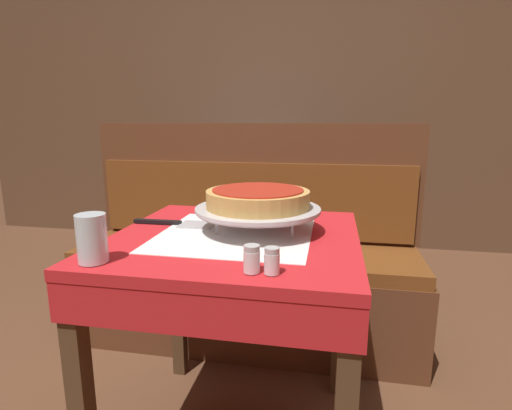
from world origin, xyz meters
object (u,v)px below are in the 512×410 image
(deep_dish_pizza, at_px, (258,198))
(napkin_holder, at_px, (243,199))
(pepper_shaker, at_px, (272,261))
(condiment_caddy, at_px, (237,162))
(dining_table_rear, at_px, (245,181))
(pizza_server, at_px, (178,223))
(water_glass_near, at_px, (92,238))
(salt_shaker, at_px, (252,259))
(dining_table_front, at_px, (236,264))
(pizza_pan_stand, at_px, (258,210))
(booth_bench, at_px, (247,275))

(deep_dish_pizza, height_order, napkin_holder, deep_dish_pizza)
(pepper_shaker, bearing_deg, condiment_caddy, 105.55)
(dining_table_rear, xyz_separation_m, pizza_server, (0.14, -1.68, 0.11))
(deep_dish_pizza, xyz_separation_m, water_glass_near, (-0.34, -0.34, -0.04))
(salt_shaker, relative_size, condiment_caddy, 0.39)
(dining_table_front, xyz_separation_m, deep_dish_pizza, (0.06, 0.05, 0.20))
(dining_table_front, bearing_deg, salt_shaker, -69.48)
(pizza_pan_stand, bearing_deg, booth_bench, 105.10)
(dining_table_rear, bearing_deg, pepper_shaker, -76.16)
(pizza_pan_stand, height_order, water_glass_near, water_glass_near)
(pizza_pan_stand, xyz_separation_m, deep_dish_pizza, (-0.00, 0.00, 0.04))
(water_glass_near, distance_m, condiment_caddy, 2.04)
(booth_bench, relative_size, pepper_shaker, 27.09)
(pizza_pan_stand, height_order, napkin_holder, napkin_holder)
(napkin_holder, bearing_deg, deep_dish_pizza, -68.47)
(pizza_server, distance_m, condiment_caddy, 1.68)
(dining_table_rear, xyz_separation_m, pizza_pan_stand, (0.41, -1.71, 0.17))
(dining_table_front, height_order, pizza_server, pizza_server)
(pizza_server, distance_m, salt_shaker, 0.49)
(water_glass_near, relative_size, condiment_caddy, 0.73)
(napkin_holder, height_order, condiment_caddy, condiment_caddy)
(dining_table_front, xyz_separation_m, pizza_server, (-0.21, 0.07, 0.10))
(napkin_holder, bearing_deg, booth_bench, 99.94)
(deep_dish_pizza, height_order, pizza_server, deep_dish_pizza)
(dining_table_front, height_order, water_glass_near, water_glass_near)
(dining_table_front, distance_m, pepper_shaker, 0.35)
(dining_table_front, relative_size, pizza_server, 2.67)
(pepper_shaker, bearing_deg, salt_shaker, 180.00)
(water_glass_near, distance_m, salt_shaker, 0.39)
(dining_table_front, height_order, salt_shaker, salt_shaker)
(water_glass_near, bearing_deg, dining_table_rear, 91.98)
(dining_table_rear, xyz_separation_m, condiment_caddy, (-0.06, -0.01, 0.14))
(salt_shaker, bearing_deg, dining_table_rear, 102.63)
(water_glass_near, height_order, napkin_holder, water_glass_near)
(dining_table_front, distance_m, booth_bench, 0.76)
(salt_shaker, bearing_deg, pizza_server, 131.22)
(salt_shaker, bearing_deg, dining_table_front, 110.52)
(dining_table_rear, distance_m, pizza_server, 1.69)
(pepper_shaker, xyz_separation_m, condiment_caddy, (-0.57, 2.03, 0.00))
(dining_table_front, distance_m, napkin_holder, 0.35)
(salt_shaker, distance_m, pepper_shaker, 0.05)
(dining_table_rear, height_order, pizza_pan_stand, pizza_pan_stand)
(pizza_pan_stand, relative_size, water_glass_near, 3.25)
(deep_dish_pizza, distance_m, condiment_caddy, 1.76)
(deep_dish_pizza, distance_m, salt_shaker, 0.35)
(dining_table_rear, bearing_deg, pizza_server, -85.27)
(booth_bench, relative_size, deep_dish_pizza, 5.20)
(deep_dish_pizza, distance_m, napkin_holder, 0.30)
(deep_dish_pizza, bearing_deg, pizza_pan_stand, 0.00)
(pizza_pan_stand, height_order, pepper_shaker, pizza_pan_stand)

